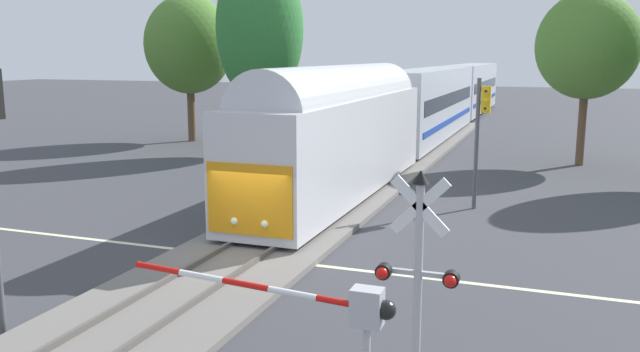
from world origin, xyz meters
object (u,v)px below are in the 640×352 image
(oak_behind_train, at_px, (260,29))
(oak_far_right, at_px, (588,46))
(crossing_gate_near, at_px, (338,305))
(pine_left_background, at_px, (189,45))
(traffic_signal_far_side, at_px, (481,122))
(crossing_signal_mast, at_px, (418,268))
(commuter_train, at_px, (431,101))

(oak_behind_train, bearing_deg, oak_far_right, 6.84)
(crossing_gate_near, xyz_separation_m, pine_left_background, (-20.16, 28.55, 5.12))
(traffic_signal_far_side, height_order, pine_left_background, pine_left_background)
(crossing_signal_mast, distance_m, pine_left_background, 36.61)
(crossing_gate_near, bearing_deg, traffic_signal_far_side, 86.76)
(pine_left_background, bearing_deg, crossing_signal_mast, -53.33)
(oak_behind_train, bearing_deg, crossing_gate_near, -62.13)
(oak_far_right, relative_size, oak_behind_train, 0.78)
(crossing_gate_near, xyz_separation_m, oak_behind_train, (-13.11, 24.78, 5.96))
(crossing_gate_near, height_order, pine_left_background, pine_left_background)
(traffic_signal_far_side, bearing_deg, oak_far_right, 72.17)
(crossing_gate_near, bearing_deg, crossing_signal_mast, -21.98)
(traffic_signal_far_side, bearing_deg, oak_behind_train, 143.94)
(commuter_train, xyz_separation_m, traffic_signal_far_side, (5.66, -20.13, 0.64))
(traffic_signal_far_side, bearing_deg, crossing_signal_mast, -87.22)
(commuter_train, bearing_deg, traffic_signal_far_side, -74.29)
(commuter_train, height_order, crossing_gate_near, commuter_train)
(crossing_signal_mast, distance_m, oak_far_right, 28.01)
(commuter_train, bearing_deg, crossing_signal_mast, -79.74)
(crossing_signal_mast, bearing_deg, traffic_signal_far_side, 92.78)
(traffic_signal_far_side, bearing_deg, pine_left_background, 146.46)
(crossing_gate_near, xyz_separation_m, crossing_signal_mast, (1.57, -0.63, 1.09))
(oak_far_right, bearing_deg, crossing_gate_near, -100.07)
(pine_left_background, bearing_deg, oak_behind_train, -28.10)
(crossing_signal_mast, xyz_separation_m, oak_far_right, (3.21, 27.56, 3.84))
(crossing_gate_near, relative_size, crossing_signal_mast, 1.32)
(traffic_signal_far_side, bearing_deg, crossing_gate_near, -93.24)
(crossing_signal_mast, height_order, oak_far_right, oak_far_right)
(crossing_gate_near, xyz_separation_m, oak_far_right, (4.78, 26.93, 4.93))
(pine_left_background, relative_size, oak_behind_train, 0.84)
(commuter_train, relative_size, pine_left_background, 6.18)
(crossing_gate_near, relative_size, pine_left_background, 0.55)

